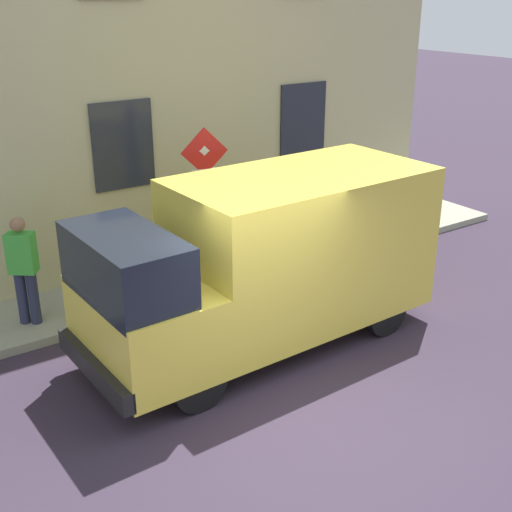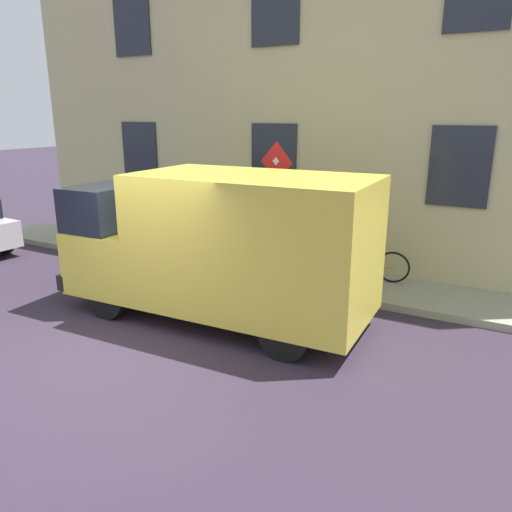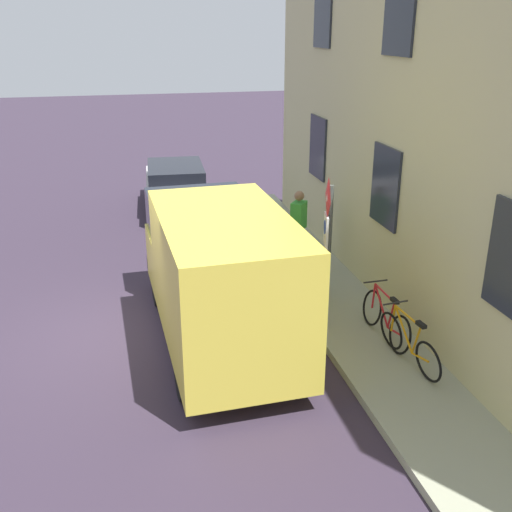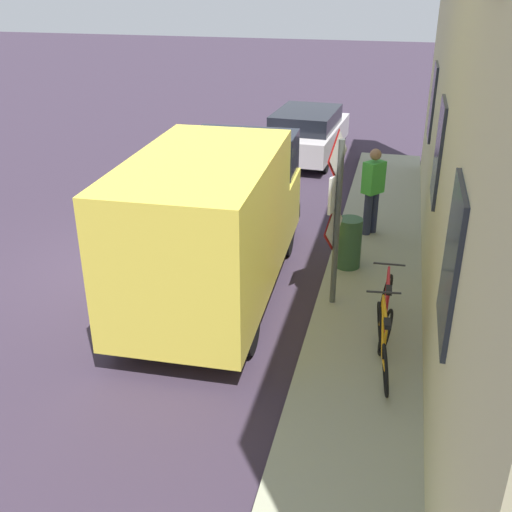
{
  "view_description": "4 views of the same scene",
  "coord_description": "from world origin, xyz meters",
  "px_view_note": "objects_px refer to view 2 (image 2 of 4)",
  "views": [
    {
      "loc": [
        -5.5,
        4.42,
        4.97
      ],
      "look_at": [
        2.74,
        -1.2,
        0.9
      ],
      "focal_mm": 46.56,
      "sensor_mm": 36.0,
      "label": 1
    },
    {
      "loc": [
        -5.0,
        -5.03,
        3.41
      ],
      "look_at": [
        2.46,
        -0.94,
        0.95
      ],
      "focal_mm": 34.68,
      "sensor_mm": 36.0,
      "label": 2
    },
    {
      "loc": [
        0.14,
        -9.95,
        5.29
      ],
      "look_at": [
        2.51,
        0.03,
        1.27
      ],
      "focal_mm": 41.64,
      "sensor_mm": 36.0,
      "label": 3
    },
    {
      "loc": [
        4.42,
        -9.2,
        4.91
      ],
      "look_at": [
        2.47,
        -1.17,
        0.99
      ],
      "focal_mm": 42.42,
      "sensor_mm": 36.0,
      "label": 4
    }
  ],
  "objects_px": {
    "bicycle_red": "(325,257)",
    "litter_bin": "(224,249)",
    "pedestrian": "(172,218)",
    "sign_post_stacked": "(276,200)",
    "bicycle_orange": "(366,262)",
    "delivery_van": "(221,243)"
  },
  "relations": [
    {
      "from": "bicycle_red",
      "to": "litter_bin",
      "type": "height_order",
      "value": "litter_bin"
    },
    {
      "from": "pedestrian",
      "to": "litter_bin",
      "type": "relative_size",
      "value": 1.91
    },
    {
      "from": "sign_post_stacked",
      "to": "bicycle_orange",
      "type": "xyz_separation_m",
      "value": [
        0.89,
        -1.61,
        -1.28
      ]
    },
    {
      "from": "delivery_van",
      "to": "bicycle_orange",
      "type": "relative_size",
      "value": 3.15
    },
    {
      "from": "sign_post_stacked",
      "to": "delivery_van",
      "type": "relative_size",
      "value": 0.49
    },
    {
      "from": "bicycle_orange",
      "to": "bicycle_red",
      "type": "height_order",
      "value": "same"
    },
    {
      "from": "bicycle_red",
      "to": "sign_post_stacked",
      "type": "bearing_deg",
      "value": 48.46
    },
    {
      "from": "bicycle_orange",
      "to": "litter_bin",
      "type": "distance_m",
      "value": 3.03
    },
    {
      "from": "delivery_van",
      "to": "litter_bin",
      "type": "height_order",
      "value": "delivery_van"
    },
    {
      "from": "delivery_van",
      "to": "bicycle_red",
      "type": "xyz_separation_m",
      "value": [
        2.79,
        -0.81,
        -0.82
      ]
    },
    {
      "from": "pedestrian",
      "to": "sign_post_stacked",
      "type": "bearing_deg",
      "value": 119.53
    },
    {
      "from": "bicycle_red",
      "to": "litter_bin",
      "type": "xyz_separation_m",
      "value": [
        -0.74,
        2.05,
        0.08
      ]
    },
    {
      "from": "bicycle_orange",
      "to": "bicycle_red",
      "type": "distance_m",
      "value": 0.88
    },
    {
      "from": "bicycle_orange",
      "to": "pedestrian",
      "type": "bearing_deg",
      "value": -0.73
    },
    {
      "from": "delivery_van",
      "to": "bicycle_red",
      "type": "bearing_deg",
      "value": -108.02
    },
    {
      "from": "sign_post_stacked",
      "to": "pedestrian",
      "type": "distance_m",
      "value": 3.05
    },
    {
      "from": "pedestrian",
      "to": "litter_bin",
      "type": "distance_m",
      "value": 1.7
    },
    {
      "from": "delivery_van",
      "to": "pedestrian",
      "type": "distance_m",
      "value": 3.68
    },
    {
      "from": "bicycle_orange",
      "to": "bicycle_red",
      "type": "bearing_deg",
      "value": -6.66
    },
    {
      "from": "pedestrian",
      "to": "litter_bin",
      "type": "height_order",
      "value": "pedestrian"
    },
    {
      "from": "sign_post_stacked",
      "to": "bicycle_red",
      "type": "relative_size",
      "value": 1.54
    },
    {
      "from": "bicycle_orange",
      "to": "litter_bin",
      "type": "bearing_deg",
      "value": 7.51
    }
  ]
}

